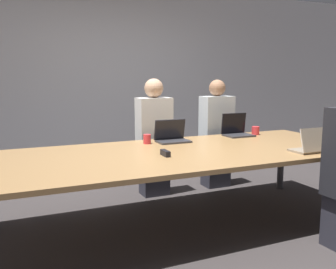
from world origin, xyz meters
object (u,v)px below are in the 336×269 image
object	(u,v)px
laptop_near_right	(313,145)
laptop_far_right	(236,129)
cup_far_right	(256,131)
person_far_right	(216,135)
cup_near_right	(331,144)
laptop_far_center	(172,135)
cup_far_center	(147,139)
stapler	(165,153)
person_far_center	(154,139)
bottle_near_right	(325,138)

from	to	relation	value
laptop_near_right	laptop_far_right	world-z (taller)	laptop_far_right
cup_far_right	person_far_right	bearing A→B (deg)	121.14
cup_near_right	laptop_far_center	world-z (taller)	laptop_far_center
laptop_near_right	cup_far_center	xyz separation A→B (m)	(-1.25, 1.05, -0.02)
laptop_near_right	stapler	bearing A→B (deg)	-17.09
laptop_far_center	laptop_far_right	size ratio (longest dim) A/B	1.07
cup_near_right	laptop_far_center	xyz separation A→B (m)	(-1.24, 1.01, 0.02)
laptop_far_center	laptop_far_right	world-z (taller)	laptop_far_right
stapler	cup_far_right	bearing A→B (deg)	26.85
person_far_center	laptop_far_right	distance (m)	0.99
laptop_near_right	cup_near_right	size ratio (longest dim) A/B	3.88
cup_far_center	person_far_right	bearing A→B (deg)	23.70
person_far_center	cup_far_center	world-z (taller)	person_far_center
cup_far_center	laptop_far_right	xyz separation A→B (m)	(1.17, 0.09, 0.03)
cup_near_right	laptop_far_right	xyz separation A→B (m)	(-0.36, 1.09, 0.03)
laptop_near_right	cup_far_right	world-z (taller)	laptop_near_right
cup_near_right	person_far_center	size ratio (longest dim) A/B	0.07
bottle_near_right	laptop_far_right	xyz separation A→B (m)	(-0.36, 1.00, -0.02)
cup_near_right	cup_far_center	xyz separation A→B (m)	(-1.52, 1.00, 0.00)
cup_far_right	laptop_far_center	bearing A→B (deg)	-177.84
cup_far_center	person_far_right	distance (m)	1.26
bottle_near_right	cup_far_center	bearing A→B (deg)	149.02
laptop_far_center	cup_far_center	world-z (taller)	laptop_far_center
laptop_near_right	bottle_near_right	size ratio (longest dim) A/B	1.59
cup_near_right	cup_far_right	xyz separation A→B (m)	(-0.10, 1.05, 0.00)
bottle_near_right	person_far_right	bearing A→B (deg)	105.00
person_far_right	cup_far_center	bearing A→B (deg)	-156.30
laptop_far_center	cup_far_center	distance (m)	0.29
bottle_near_right	laptop_far_right	size ratio (longest dim) A/B	0.70
laptop_near_right	stapler	world-z (taller)	laptop_near_right
bottle_near_right	person_far_center	distance (m)	1.89
bottle_near_right	person_far_center	xyz separation A→B (m)	(-1.25, 1.41, -0.14)
bottle_near_right	laptop_near_right	bearing A→B (deg)	-155.43
cup_near_right	bottle_near_right	size ratio (longest dim) A/B	0.41
laptop_near_right	laptop_far_right	bearing A→B (deg)	-85.66
person_far_right	stapler	xyz separation A→B (m)	(-1.22, -1.14, 0.08)
laptop_far_center	cup_far_right	bearing A→B (deg)	2.16
laptop_far_right	person_far_right	distance (m)	0.44
laptop_far_center	person_far_center	distance (m)	0.50
cup_far_center	cup_far_right	xyz separation A→B (m)	(1.42, 0.05, 0.00)
cup_far_center	cup_far_right	distance (m)	1.42
laptop_far_right	laptop_far_center	bearing A→B (deg)	-174.97
laptop_far_center	laptop_near_right	bearing A→B (deg)	-47.45
laptop_near_right	stapler	size ratio (longest dim) A/B	2.42
laptop_near_right	bottle_near_right	bearing A→B (deg)	-155.43
laptop_far_center	person_far_right	world-z (taller)	person_far_right
cup_near_right	laptop_far_right	distance (m)	1.14
cup_far_right	cup_near_right	bearing A→B (deg)	-84.52
bottle_near_right	person_far_center	world-z (taller)	person_far_center
person_far_center	laptop_near_right	bearing A→B (deg)	-57.66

